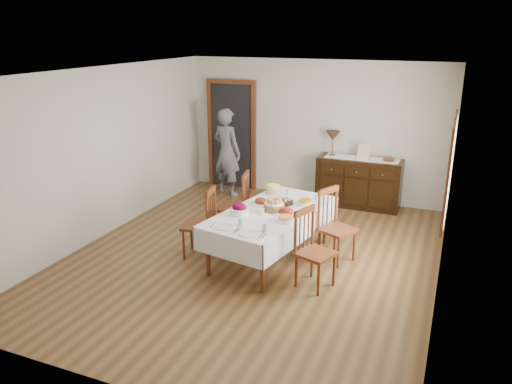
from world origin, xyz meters
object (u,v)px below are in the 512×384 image
at_px(chair_right_far, 335,225).
at_px(person, 227,149).
at_px(sideboard, 359,183).
at_px(chair_left_far, 237,204).
at_px(dining_table, 271,217).
at_px(chair_left_near, 202,222).
at_px(table_lamp, 333,137).
at_px(chair_right_near, 312,248).

bearing_deg(chair_right_far, person, 77.77).
bearing_deg(sideboard, chair_left_far, -125.57).
relative_size(dining_table, chair_right_far, 2.20).
distance_m(chair_left_far, person, 2.11).
bearing_deg(sideboard, person, -173.52).
height_order(chair_left_near, sideboard, chair_left_near).
xyz_separation_m(dining_table, chair_left_far, (-0.79, 0.59, -0.11)).
bearing_deg(table_lamp, person, -171.41).
xyz_separation_m(dining_table, table_lamp, (0.18, 2.69, 0.62)).
height_order(sideboard, table_lamp, table_lamp).
xyz_separation_m(sideboard, person, (-2.51, -0.29, 0.46)).
bearing_deg(dining_table, table_lamp, 96.91).
distance_m(chair_left_near, sideboard, 3.38).
bearing_deg(sideboard, table_lamp, 178.34).
height_order(chair_right_far, table_lamp, table_lamp).
distance_m(dining_table, chair_left_far, 0.99).
distance_m(chair_right_near, person, 3.90).
bearing_deg(sideboard, chair_right_near, -89.02).
bearing_deg(chair_right_far, table_lamp, 41.15).
distance_m(person, table_lamp, 2.04).
bearing_deg(chair_right_near, chair_right_far, 14.43).
xyz_separation_m(chair_left_near, sideboard, (1.64, 2.96, -0.07)).
height_order(chair_left_near, chair_right_far, chair_right_far).
distance_m(chair_left_near, person, 2.84).
bearing_deg(chair_left_near, chair_right_far, 98.04).
xyz_separation_m(chair_left_far, sideboard, (1.49, 2.09, -0.07)).
xyz_separation_m(dining_table, chair_right_far, (0.83, 0.32, -0.11)).
relative_size(dining_table, chair_left_near, 2.22).
distance_m(chair_right_near, sideboard, 3.20).
bearing_deg(dining_table, chair_left_near, -152.52).
bearing_deg(chair_left_near, dining_table, 95.89).
distance_m(chair_right_near, table_lamp, 3.35).
xyz_separation_m(chair_left_near, person, (-0.87, 2.67, 0.39)).
xyz_separation_m(chair_right_far, person, (-2.64, 2.06, 0.39)).
relative_size(chair_left_far, chair_right_near, 1.02).
distance_m(chair_left_far, chair_right_near, 1.90).
bearing_deg(chair_right_far, dining_table, 137.13).
xyz_separation_m(dining_table, chair_right_near, (0.75, -0.52, -0.12)).
relative_size(chair_left_near, sideboard, 0.68).
bearing_deg(chair_left_near, table_lamp, 148.47).
relative_size(chair_right_near, person, 0.56).
xyz_separation_m(chair_left_near, chair_right_near, (1.69, -0.24, -0.01)).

